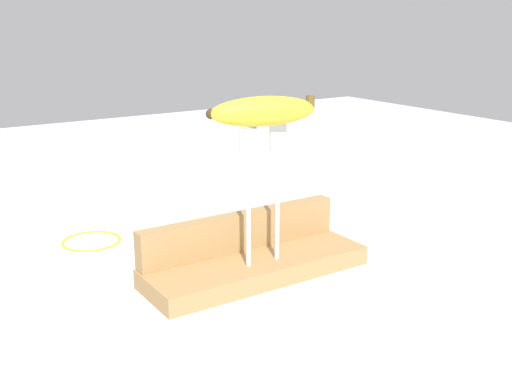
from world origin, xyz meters
The scene contains 6 objects.
ground_plane centered at (0.00, 0.00, 0.00)m, with size 3.00×3.00×0.00m, color silver.
wooden_board centered at (0.00, 0.00, 0.01)m, with size 0.34×0.11×0.03m, color #A87F4C.
board_backstop centered at (0.00, 0.04, 0.06)m, with size 0.33×0.03×0.06m, color #A87F4C.
fork_stand_center centered at (0.00, -0.02, 0.14)m, with size 0.07×0.01×0.20m.
banana_raised_center centered at (0.00, -0.02, 0.24)m, with size 0.16×0.07×0.04m.
wire_coil centered at (-0.15, 0.27, 0.00)m, with size 0.10×0.10×0.00m, color gold.
Camera 1 is at (-0.46, -0.71, 0.37)m, focal length 43.72 mm.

